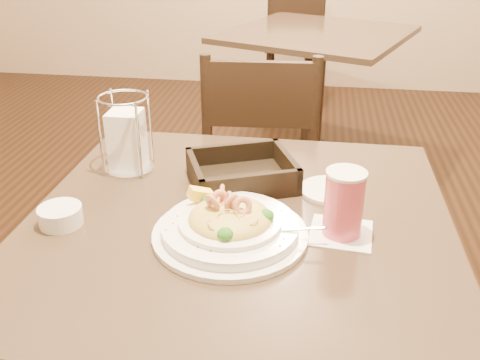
# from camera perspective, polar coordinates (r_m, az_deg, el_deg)

# --- Properties ---
(main_table) EXTENTS (0.90, 0.90, 0.75)m
(main_table) POSITION_cam_1_polar(r_m,az_deg,el_deg) (1.28, -0.13, -13.20)
(main_table) COLOR black
(main_table) RESTS_ON ground
(background_table) EXTENTS (1.17, 1.17, 0.75)m
(background_table) POSITION_cam_1_polar(r_m,az_deg,el_deg) (3.08, 7.94, 11.06)
(background_table) COLOR black
(background_table) RESTS_ON ground
(dining_chair_near) EXTENTS (0.45, 0.45, 0.93)m
(dining_chair_near) POSITION_cam_1_polar(r_m,az_deg,el_deg) (2.01, 2.21, 1.96)
(dining_chair_near) COLOR black
(dining_chair_near) RESTS_ON ground
(dining_chair_far) EXTENTS (0.43, 0.43, 0.93)m
(dining_chair_far) POSITION_cam_1_polar(r_m,az_deg,el_deg) (4.03, 5.92, 14.67)
(dining_chair_far) COLOR black
(dining_chair_far) RESTS_ON ground
(pasta_bowl) EXTENTS (0.35, 0.31, 0.10)m
(pasta_bowl) POSITION_cam_1_polar(r_m,az_deg,el_deg) (1.07, -1.09, -4.77)
(pasta_bowl) COLOR white
(pasta_bowl) RESTS_ON main_table
(drink_glass) EXTENTS (0.14, 0.14, 0.14)m
(drink_glass) POSITION_cam_1_polar(r_m,az_deg,el_deg) (1.07, 11.00, -2.51)
(drink_glass) COLOR white
(drink_glass) RESTS_ON main_table
(bread_basket) EXTENTS (0.29, 0.27, 0.07)m
(bread_basket) POSITION_cam_1_polar(r_m,az_deg,el_deg) (1.27, 0.19, 0.55)
(bread_basket) COLOR black
(bread_basket) RESTS_ON main_table
(napkin_caddy) EXTENTS (0.12, 0.12, 0.19)m
(napkin_caddy) POSITION_cam_1_polar(r_m,az_deg,el_deg) (1.35, -11.97, 4.33)
(napkin_caddy) COLOR silver
(napkin_caddy) RESTS_ON main_table
(side_plate) EXTENTS (0.15, 0.15, 0.01)m
(side_plate) POSITION_cam_1_polar(r_m,az_deg,el_deg) (1.26, 9.57, -1.07)
(side_plate) COLOR white
(side_plate) RESTS_ON main_table
(butter_ramekin) EXTENTS (0.10, 0.10, 0.04)m
(butter_ramekin) POSITION_cam_1_polar(r_m,az_deg,el_deg) (1.17, -18.60, -3.63)
(butter_ramekin) COLOR white
(butter_ramekin) RESTS_ON main_table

